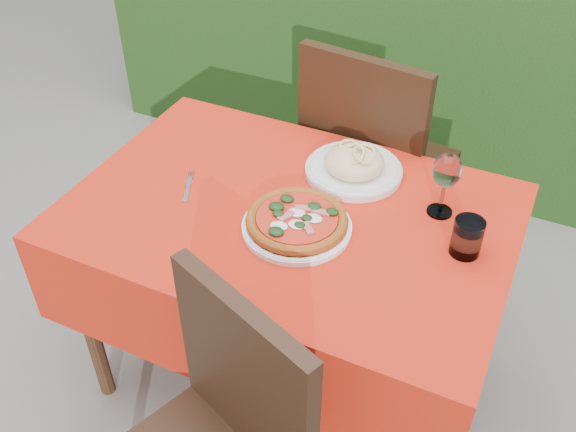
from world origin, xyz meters
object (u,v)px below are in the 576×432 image
at_px(chair_far, 371,158).
at_px(fork, 188,189).
at_px(pizza_plate, 297,222).
at_px(pasta_plate, 354,165).
at_px(wine_glass, 447,173).
at_px(water_glass, 467,239).

bearing_deg(chair_far, fork, 67.34).
relative_size(chair_far, pizza_plate, 3.37).
relative_size(pizza_plate, fork, 1.78).
relative_size(chair_far, pasta_plate, 3.42).
bearing_deg(pasta_plate, wine_glass, -14.42).
bearing_deg(pizza_plate, water_glass, 13.38).
height_order(pizza_plate, water_glass, water_glass).
height_order(wine_glass, fork, wine_glass).
relative_size(pasta_plate, fork, 1.76).
bearing_deg(pasta_plate, water_glass, -28.33).
distance_m(pizza_plate, pasta_plate, 0.32).
height_order(pasta_plate, water_glass, water_glass).
xyz_separation_m(chair_far, wine_glass, (0.34, -0.41, 0.30)).
bearing_deg(wine_glass, fork, -163.00).
distance_m(water_glass, fork, 0.81).
relative_size(pizza_plate, wine_glass, 1.53).
height_order(pizza_plate, pasta_plate, pasta_plate).
xyz_separation_m(chair_far, water_glass, (0.44, -0.55, 0.21)).
bearing_deg(pasta_plate, chair_far, 97.99).
height_order(pizza_plate, wine_glass, wine_glass).
distance_m(pasta_plate, fork, 0.51).
distance_m(pizza_plate, water_glass, 0.45).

